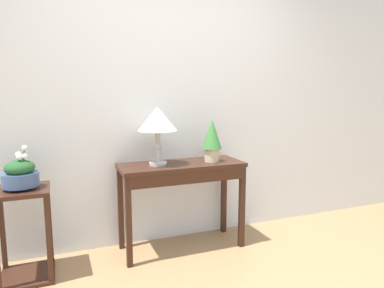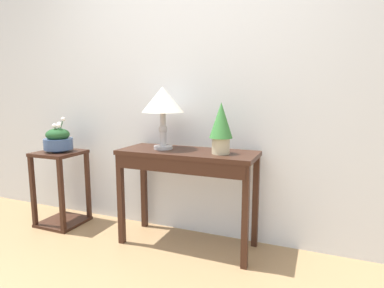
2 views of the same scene
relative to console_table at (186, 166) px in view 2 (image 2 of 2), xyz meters
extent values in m
cube|color=silver|center=(-0.07, 0.32, 0.74)|extent=(9.00, 0.10, 2.80)
cube|color=#381E14|center=(0.00, 0.02, 0.10)|extent=(1.08, 0.42, 0.03)
cube|color=#381E14|center=(0.00, -0.17, 0.03)|extent=(1.01, 0.03, 0.10)
cube|color=#381E14|center=(-0.51, -0.16, -0.29)|extent=(0.05, 0.04, 0.74)
cube|color=#381E14|center=(0.51, -0.16, -0.29)|extent=(0.04, 0.04, 0.74)
cube|color=#381E14|center=(-0.51, 0.20, -0.29)|extent=(0.05, 0.04, 0.74)
cube|color=#381E14|center=(0.51, 0.20, -0.29)|extent=(0.04, 0.04, 0.74)
cylinder|color=#B7B7BC|center=(-0.21, 0.02, 0.13)|extent=(0.15, 0.15, 0.02)
cylinder|color=#B7B7BC|center=(-0.21, 0.02, 0.21)|extent=(0.05, 0.05, 0.13)
sphere|color=#B7B7BC|center=(-0.21, 0.02, 0.28)|extent=(0.07, 0.07, 0.07)
cylinder|color=#B7B7BC|center=(-0.21, 0.02, 0.34)|extent=(0.05, 0.05, 0.13)
cone|color=beige|center=(-0.21, 0.02, 0.51)|extent=(0.33, 0.33, 0.20)
cylinder|color=beige|center=(0.28, -0.01, 0.18)|extent=(0.13, 0.13, 0.12)
cone|color=#387A38|center=(0.28, -0.01, 0.37)|extent=(0.17, 0.17, 0.26)
cube|color=#381E14|center=(-1.26, -0.03, 0.02)|extent=(0.38, 0.38, 0.03)
cube|color=#381E14|center=(-1.26, -0.03, -0.64)|extent=(0.38, 0.38, 0.03)
cube|color=#381E14|center=(-1.42, -0.20, -0.31)|extent=(0.04, 0.04, 0.63)
cube|color=#381E14|center=(-1.09, -0.20, -0.31)|extent=(0.04, 0.04, 0.63)
cube|color=#381E14|center=(-1.42, 0.13, -0.31)|extent=(0.04, 0.04, 0.63)
cube|color=#381E14|center=(-1.09, 0.13, -0.31)|extent=(0.04, 0.04, 0.63)
cylinder|color=#3D5684|center=(-1.26, -0.03, 0.05)|extent=(0.11, 0.11, 0.02)
cylinder|color=#3D5684|center=(-1.26, -0.03, 0.11)|extent=(0.25, 0.25, 0.10)
ellipsoid|color=#235128|center=(-1.26, -0.03, 0.19)|extent=(0.21, 0.21, 0.11)
cylinder|color=#235128|center=(-1.24, -0.01, 0.24)|extent=(0.05, 0.05, 0.18)
sphere|color=white|center=(-1.22, 0.00, 0.33)|extent=(0.04, 0.04, 0.04)
cylinder|color=#235128|center=(-1.25, -0.05, 0.22)|extent=(0.01, 0.04, 0.12)
sphere|color=white|center=(-1.25, -0.07, 0.28)|extent=(0.04, 0.04, 0.04)
cylinder|color=#235128|center=(-1.26, -0.02, 0.22)|extent=(0.01, 0.04, 0.13)
sphere|color=white|center=(-1.26, 0.00, 0.28)|extent=(0.04, 0.04, 0.04)
cylinder|color=#235128|center=(-1.24, -0.04, 0.22)|extent=(0.05, 0.03, 0.12)
sphere|color=white|center=(-1.22, -0.05, 0.27)|extent=(0.04, 0.04, 0.04)
camera|label=1|loc=(-0.99, -2.75, 0.73)|focal=32.31mm
camera|label=2|loc=(0.95, -2.19, 0.55)|focal=29.50mm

